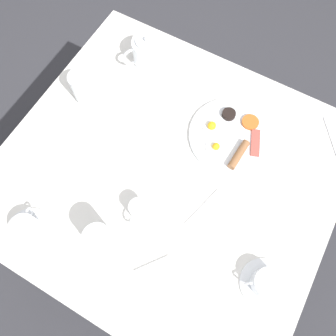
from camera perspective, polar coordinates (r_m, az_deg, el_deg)
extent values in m
plane|color=#333338|center=(1.83, 0.00, -9.04)|extent=(8.00, 8.00, 0.00)
cube|color=silver|center=(1.11, 0.00, -0.66)|extent=(1.02, 1.10, 0.03)
cylinder|color=brown|center=(1.78, -6.96, 14.61)|extent=(0.04, 0.04, 0.74)
cylinder|color=brown|center=(1.59, -25.08, -10.86)|extent=(0.04, 0.04, 0.74)
cylinder|color=brown|center=(1.66, 23.40, -0.26)|extent=(0.04, 0.04, 0.74)
cylinder|color=white|center=(1.17, 11.20, 5.49)|extent=(0.31, 0.31, 0.01)
cylinder|color=white|center=(1.16, 7.57, 7.07)|extent=(0.06, 0.06, 0.00)
sphere|color=yellow|center=(1.15, 7.64, 7.33)|extent=(0.03, 0.03, 0.03)
cylinder|color=white|center=(1.13, 8.30, 3.53)|extent=(0.07, 0.07, 0.00)
sphere|color=yellow|center=(1.12, 8.37, 3.74)|extent=(0.03, 0.03, 0.03)
cylinder|color=brown|center=(1.12, 12.20, 2.31)|extent=(0.11, 0.03, 0.03)
cube|color=#B74C42|center=(1.16, 14.97, 4.28)|extent=(0.10, 0.06, 0.01)
cylinder|color=#D16023|center=(1.19, 14.14, 7.75)|extent=(0.06, 0.06, 0.01)
cylinder|color=black|center=(1.19, 10.55, 9.20)|extent=(0.05, 0.05, 0.02)
cylinder|color=white|center=(1.30, -3.58, 19.59)|extent=(0.11, 0.11, 0.10)
cylinder|color=white|center=(1.26, -3.74, 21.17)|extent=(0.08, 0.08, 0.01)
sphere|color=white|center=(1.25, -3.77, 21.58)|extent=(0.02, 0.02, 0.02)
cone|color=white|center=(1.31, -0.46, 20.83)|extent=(0.06, 0.05, 0.05)
torus|color=white|center=(1.29, -6.25, 18.71)|extent=(0.07, 0.06, 0.08)
cylinder|color=white|center=(1.13, -22.96, -10.06)|extent=(0.15, 0.15, 0.01)
cylinder|color=white|center=(1.10, -23.57, -9.71)|extent=(0.09, 0.09, 0.06)
cylinder|color=tan|center=(1.10, -23.48, -9.76)|extent=(0.08, 0.08, 0.05)
torus|color=white|center=(1.10, -23.10, -7.38)|extent=(0.04, 0.03, 0.04)
cylinder|color=white|center=(1.06, 16.41, -18.74)|extent=(0.15, 0.15, 0.01)
cylinder|color=white|center=(1.03, 16.90, -18.64)|extent=(0.09, 0.09, 0.06)
cylinder|color=tan|center=(1.04, 16.80, -18.66)|extent=(0.08, 0.08, 0.04)
torus|color=white|center=(1.02, 14.26, -18.89)|extent=(0.03, 0.04, 0.04)
cylinder|color=white|center=(0.99, -11.60, -12.34)|extent=(0.08, 0.08, 0.14)
cylinder|color=white|center=(1.22, -14.49, 13.41)|extent=(0.08, 0.08, 0.13)
cylinder|color=white|center=(1.03, -5.10, -7.21)|extent=(0.06, 0.06, 0.07)
torus|color=white|center=(1.02, -6.05, -8.73)|extent=(0.05, 0.01, 0.05)
cube|color=white|center=(1.02, -1.28, -19.85)|extent=(0.18, 0.18, 0.01)
cube|color=silver|center=(1.06, 6.09, -6.88)|extent=(0.16, 0.06, 0.00)
cube|color=silver|center=(1.15, -11.66, 3.51)|extent=(0.20, 0.13, 0.00)
cube|color=silver|center=(1.28, 26.59, 4.98)|extent=(0.13, 0.10, 0.00)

